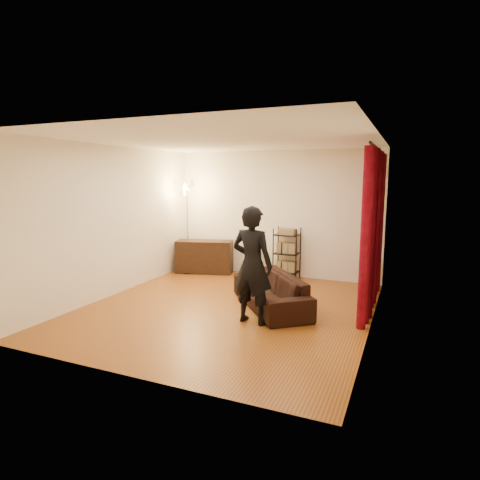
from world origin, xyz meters
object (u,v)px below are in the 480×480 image
at_px(media_cabinet, 205,257).
at_px(floor_lamp, 188,228).
at_px(person, 252,265).
at_px(wire_shelf, 287,253).
at_px(storage_boxes, 252,261).
at_px(sofa, 271,291).

distance_m(media_cabinet, floor_lamp, 0.75).
relative_size(person, media_cabinet, 1.39).
distance_m(person, floor_lamp, 3.40).
bearing_deg(floor_lamp, wire_shelf, 9.85).
height_order(media_cabinet, wire_shelf, wire_shelf).
height_order(storage_boxes, floor_lamp, floor_lamp).
bearing_deg(sofa, media_cabinet, -168.37).
height_order(sofa, wire_shelf, wire_shelf).
bearing_deg(media_cabinet, floor_lamp, -163.91).
height_order(person, floor_lamp, floor_lamp).
bearing_deg(storage_boxes, wire_shelf, -2.50).
relative_size(person, floor_lamp, 0.85).
xyz_separation_m(sofa, person, (-0.03, -0.77, 0.59)).
bearing_deg(storage_boxes, media_cabinet, -168.29).
bearing_deg(wire_shelf, storage_boxes, -179.32).
height_order(media_cabinet, floor_lamp, floor_lamp).
xyz_separation_m(media_cabinet, wire_shelf, (1.87, 0.19, 0.18)).
bearing_deg(wire_shelf, media_cabinet, -171.12).
bearing_deg(media_cabinet, wire_shelf, -9.88).
distance_m(media_cabinet, wire_shelf, 1.89).
height_order(storage_boxes, wire_shelf, wire_shelf).
relative_size(sofa, wire_shelf, 1.74).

